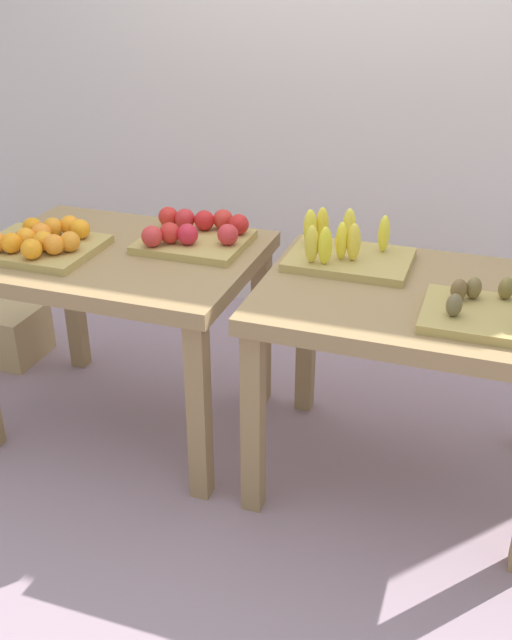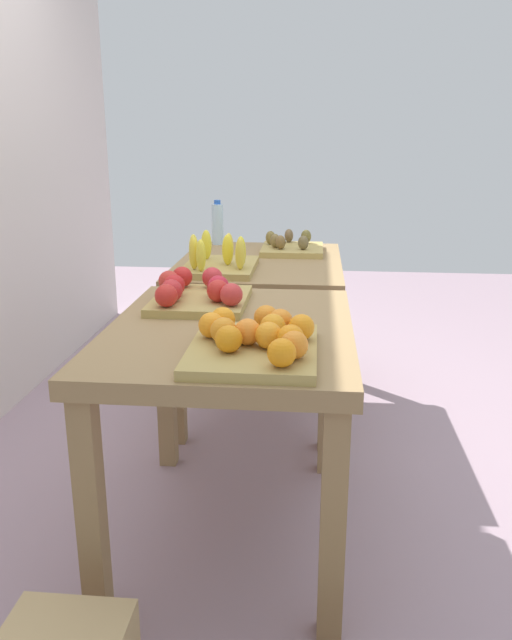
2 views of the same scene
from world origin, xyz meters
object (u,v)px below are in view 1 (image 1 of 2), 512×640
(display_table_left, at_px, (121,278))
(orange_bin, at_px, (39,242))
(display_table_right, at_px, (412,321))
(banana_crate, at_px, (345,251))
(kiwi_bin, at_px, (484,311))
(cardboard_produce_box, at_px, (1,331))
(apple_bin, at_px, (195,234))

(display_table_left, distance_m, orange_bin, 0.33)
(display_table_right, height_order, banana_crate, banana_crate)
(kiwi_bin, xyz_separation_m, cardboard_produce_box, (-2.22, 0.44, -0.68))
(apple_bin, xyz_separation_m, kiwi_bin, (1.10, -0.30, -0.02))
(orange_bin, bearing_deg, kiwi_bin, -1.05)
(kiwi_bin, height_order, cardboard_produce_box, kiwi_bin)
(apple_bin, bearing_deg, display_table_left, -147.92)
(kiwi_bin, bearing_deg, apple_bin, 164.73)
(banana_crate, distance_m, cardboard_produce_box, 1.85)
(display_table_right, height_order, orange_bin, orange_bin)
(display_table_left, bearing_deg, apple_bin, 32.08)
(display_table_left, distance_m, kiwi_bin, 1.36)
(display_table_right, distance_m, banana_crate, 0.36)
(banana_crate, xyz_separation_m, cardboard_produce_box, (-1.71, 0.14, -0.70))
(orange_bin, distance_m, cardboard_produce_box, 1.01)
(orange_bin, bearing_deg, apple_bin, 27.46)
(kiwi_bin, bearing_deg, orange_bin, 178.95)
(apple_bin, bearing_deg, orange_bin, -152.54)
(display_table_right, height_order, apple_bin, apple_bin)
(orange_bin, bearing_deg, display_table_left, 22.84)
(kiwi_bin, bearing_deg, banana_crate, 148.78)
(display_table_left, height_order, banana_crate, banana_crate)
(display_table_right, relative_size, kiwi_bin, 2.89)
(cardboard_produce_box, bearing_deg, kiwi_bin, -11.30)
(apple_bin, xyz_separation_m, banana_crate, (0.59, 0.01, 0.00))
(display_table_left, height_order, cardboard_produce_box, display_table_left)
(cardboard_produce_box, bearing_deg, banana_crate, -4.51)
(orange_bin, height_order, banana_crate, banana_crate)
(display_table_left, xyz_separation_m, orange_bin, (-0.27, -0.11, 0.16))
(cardboard_produce_box, bearing_deg, display_table_right, -8.57)
(display_table_left, relative_size, cardboard_produce_box, 2.60)
(orange_bin, xyz_separation_m, cardboard_produce_box, (-0.60, 0.41, -0.69))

